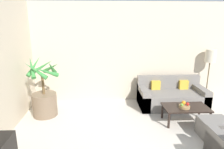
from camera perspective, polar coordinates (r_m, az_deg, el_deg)
The scene contains 10 objects.
wall_back at distance 5.70m, azimuth 12.81°, elevation 6.06°, with size 8.41×0.06×2.70m.
potted_palm at distance 5.00m, azimuth -18.77°, elevation -6.37°, with size 0.75×0.83×1.43m.
sofa_loveseat at distance 5.56m, azimuth 16.57°, elevation -6.04°, with size 1.71×0.87×0.75m.
floor_lamp at distance 5.99m, azimuth 26.26°, elevation 4.01°, with size 0.28×0.28×1.47m.
coffee_table at distance 4.74m, azimuth 20.31°, elevation -9.16°, with size 0.97×0.56×0.37m.
fruit_bowl at distance 4.65m, azimuth 19.97°, elevation -8.66°, with size 0.23×0.23×0.05m.
apple_red at distance 4.66m, azimuth 20.81°, elevation -7.89°, with size 0.07×0.07×0.07m.
apple_green at distance 4.57m, azimuth 19.37°, elevation -8.18°, with size 0.07×0.07×0.07m.
orange_fruit at distance 4.68m, azimuth 19.79°, elevation -7.57°, with size 0.09×0.09×0.09m.
ottoman at distance 4.47m, azimuth 27.10°, elevation -13.47°, with size 0.55×0.46×0.36m.
Camera 1 is at (-1.53, 0.29, 2.17)m, focal length 32.00 mm.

